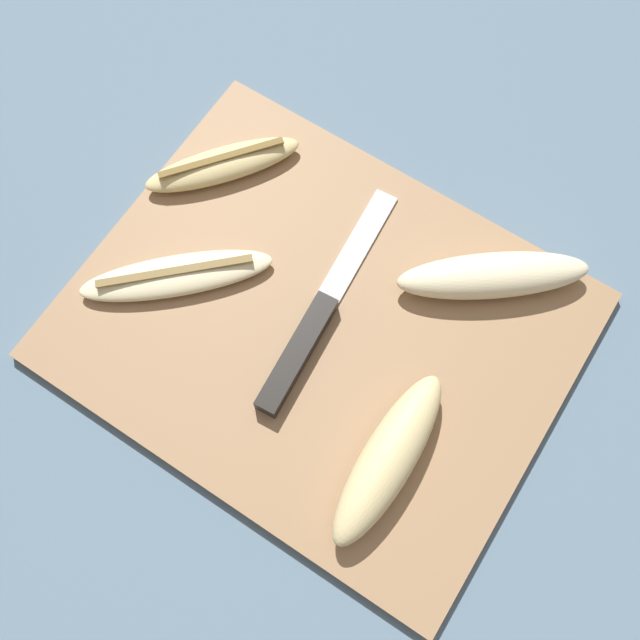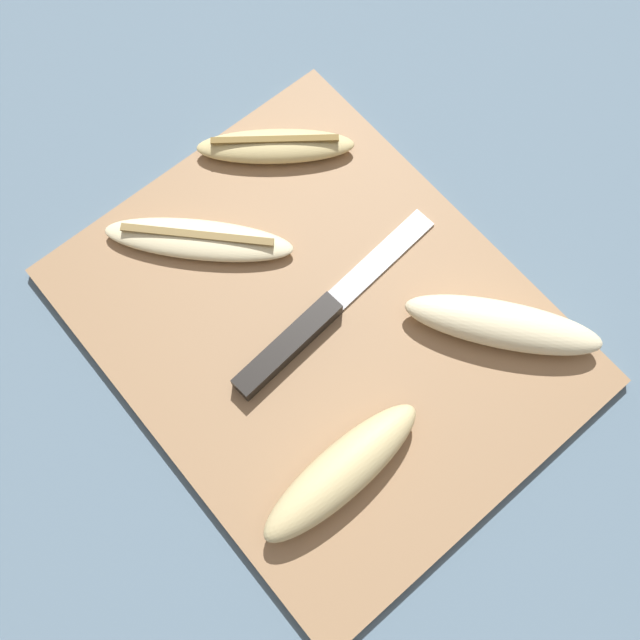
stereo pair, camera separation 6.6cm
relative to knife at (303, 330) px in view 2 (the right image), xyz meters
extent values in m
plane|color=slate|center=(0.00, 0.02, -0.02)|extent=(4.00, 4.00, 0.00)
cube|color=#997551|center=(0.00, 0.02, -0.01)|extent=(0.43, 0.35, 0.01)
cube|color=black|center=(0.00, -0.02, 0.00)|extent=(0.03, 0.12, 0.02)
cube|color=#B7BABF|center=(-0.01, 0.10, -0.01)|extent=(0.03, 0.12, 0.00)
ellipsoid|color=beige|center=(-0.13, -0.02, 0.00)|extent=(0.16, 0.15, 0.02)
cube|color=olive|center=(-0.13, -0.02, 0.01)|extent=(0.11, 0.10, 0.00)
ellipsoid|color=beige|center=(0.12, -0.06, 0.01)|extent=(0.05, 0.16, 0.04)
ellipsoid|color=#DBC684|center=(-0.16, 0.10, 0.00)|extent=(0.12, 0.14, 0.02)
cube|color=brown|center=(-0.16, 0.10, 0.01)|extent=(0.08, 0.10, 0.00)
ellipsoid|color=beige|center=(0.11, 0.13, 0.01)|extent=(0.16, 0.14, 0.03)
camera|label=1|loc=(0.13, -0.17, 0.62)|focal=42.00mm
camera|label=2|loc=(0.17, -0.13, 0.62)|focal=42.00mm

